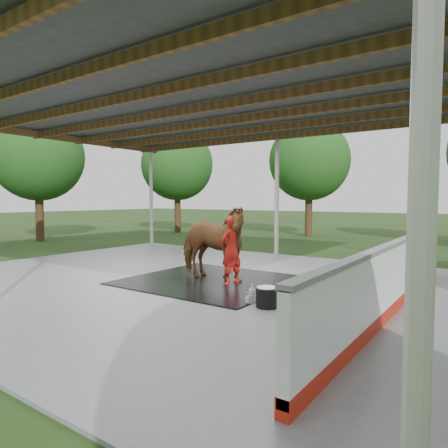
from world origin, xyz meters
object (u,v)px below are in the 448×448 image
Objects in this scene: dasher_board at (394,278)px; handler at (231,250)px; horse at (211,243)px; wash_bucket at (267,297)px.

dasher_board is 3.33m from handler.
horse is 5.21× the size of wash_bucket.
dasher_board reaches higher than wash_bucket.
wash_bucket is (2.07, -1.19, -0.68)m from horse.
horse is 1.32× the size of handler.
handler is (-3.32, 0.17, 0.20)m from dasher_board.
handler is 1.98m from wash_bucket.
handler is at bearing 177.15° from dasher_board.
dasher_board is 2.09m from wash_bucket.
wash_bucket is (-1.81, -0.98, -0.36)m from dasher_board.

